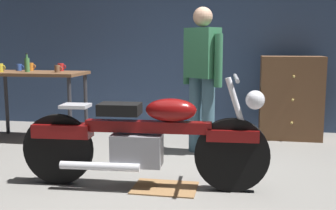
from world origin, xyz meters
The scene contains 13 objects.
ground_plane centered at (0.00, 0.00, 0.00)m, with size 12.00×12.00×0.00m, color gray.
back_wall centered at (0.00, 2.80, 1.55)m, with size 8.00×0.12×3.10m, color #384C70.
workbench centered at (-1.99, 1.62, 0.79)m, with size 1.30×0.64×0.90m.
motorcycle centered at (-0.14, 0.08, 0.45)m, with size 2.19×0.60×1.00m.
person_standing centered at (0.23, 1.33, 0.93)m, with size 0.47×0.41×1.67m.
wooden_dresser centered at (1.32, 2.30, 0.55)m, with size 0.80×0.47×1.10m.
drip_tray centered at (0.04, 0.08, 0.01)m, with size 0.56×0.40×0.01m, color olive.
mug_brown_stoneware centered at (-1.65, 1.58, 0.95)m, with size 0.10×0.07×0.09m.
mug_blue_enamel centered at (-2.30, 1.78, 0.95)m, with size 0.11×0.08×0.09m.
mug_red_diner centered at (-1.73, 1.85, 0.95)m, with size 0.12×0.08×0.10m.
mug_orange_travel centered at (-2.14, 1.81, 0.95)m, with size 0.11×0.08×0.11m.
mug_yellow_tall centered at (-2.38, 1.47, 0.96)m, with size 0.11×0.08×0.11m.
bottle centered at (-2.06, 1.57, 1.00)m, with size 0.06×0.06×0.24m.
Camera 1 is at (0.69, -3.30, 1.26)m, focal length 43.64 mm.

